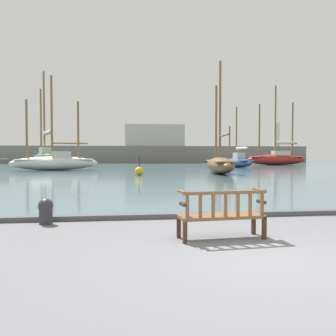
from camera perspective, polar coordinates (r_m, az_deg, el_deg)
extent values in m
plane|color=slate|center=(5.93, 14.99, -13.52)|extent=(160.00, 160.00, 0.00)
cube|color=#476670|center=(49.33, -5.16, 0.42)|extent=(100.00, 80.00, 0.08)
cube|color=#4C4C50|center=(9.50, 5.92, -7.12)|extent=(40.00, 0.30, 0.12)
cube|color=#3D2A19|center=(7.16, 1.64, -8.97)|extent=(0.08, 0.08, 0.42)
cube|color=#3D2A19|center=(7.68, 12.90, -8.26)|extent=(0.08, 0.08, 0.42)
cube|color=#3D2A19|center=(6.74, 2.60, -9.69)|extent=(0.08, 0.08, 0.42)
cube|color=#3D2A19|center=(7.28, 14.44, -8.85)|extent=(0.08, 0.08, 0.42)
cube|color=brown|center=(7.14, 8.11, -7.31)|extent=(1.64, 0.65, 0.06)
cube|color=brown|center=(6.87, 8.78, -3.73)|extent=(1.60, 0.19, 0.06)
cube|color=brown|center=(6.67, 2.97, -5.92)|extent=(0.06, 0.04, 0.41)
cube|color=brown|center=(6.74, 4.95, -5.84)|extent=(0.06, 0.04, 0.41)
cube|color=brown|center=(6.82, 6.88, -5.76)|extent=(0.06, 0.04, 0.41)
cube|color=brown|center=(6.90, 8.77, -5.67)|extent=(0.06, 0.04, 0.41)
cube|color=brown|center=(6.99, 10.61, -5.58)|extent=(0.06, 0.04, 0.41)
cube|color=brown|center=(7.09, 12.40, -5.49)|extent=(0.06, 0.04, 0.41)
cube|color=brown|center=(7.19, 14.14, -5.39)|extent=(0.06, 0.04, 0.41)
cube|color=#3D2A19|center=(6.78, 2.27, -5.53)|extent=(0.09, 0.30, 0.06)
cube|color=brown|center=(6.84, 2.08, -3.65)|extent=(0.10, 0.47, 0.04)
cube|color=#3D2A19|center=(7.33, 14.03, -5.02)|extent=(0.09, 0.30, 0.06)
cube|color=brown|center=(7.38, 13.74, -3.28)|extent=(0.10, 0.47, 0.04)
ellipsoid|color=brown|center=(28.51, 7.95, 0.39)|extent=(2.43, 6.58, 1.23)
cube|color=#997A5B|center=(28.51, 7.96, 1.07)|extent=(1.91, 5.76, 0.08)
cylinder|color=brown|center=(28.84, 7.94, 8.61)|extent=(0.18, 0.18, 7.48)
cylinder|color=brown|center=(27.01, 8.55, 4.97)|extent=(0.48, 3.42, 0.14)
cylinder|color=brown|center=(30.50, 7.35, 6.84)|extent=(0.18, 0.18, 5.98)
cylinder|color=brown|center=(32.07, 6.84, 1.24)|extent=(0.22, 0.82, 0.14)
ellipsoid|color=silver|center=(35.29, -16.91, 0.70)|extent=(7.96, 3.51, 1.26)
cube|color=white|center=(35.28, -16.92, 1.26)|extent=(6.95, 2.84, 0.08)
cube|color=beige|center=(35.31, -15.98, 1.90)|extent=(1.86, 1.41, 0.70)
cylinder|color=brown|center=(35.42, -17.30, 7.37)|extent=(0.20, 0.20, 7.47)
cylinder|color=brown|center=(35.38, -14.68, 3.66)|extent=(3.14, 0.80, 0.16)
cylinder|color=brown|center=(35.31, -20.74, 5.53)|extent=(0.20, 0.20, 5.24)
cylinder|color=brown|center=(35.50, -13.53, 5.61)|extent=(0.20, 0.20, 5.26)
cylinder|color=brown|center=(35.36, -24.10, 1.19)|extent=(1.15, 0.39, 0.16)
ellipsoid|color=navy|center=(41.98, 10.45, 0.81)|extent=(2.64, 6.23, 1.00)
cube|color=#516B9E|center=(41.98, 10.45, 1.19)|extent=(2.11, 5.45, 0.08)
cube|color=beige|center=(41.57, 10.75, 1.78)|extent=(1.10, 1.25, 0.80)
cylinder|color=brown|center=(42.16, 10.39, 5.20)|extent=(0.17, 0.17, 5.81)
cylinder|color=brown|center=(40.97, 11.20, 2.79)|extent=(0.55, 2.56, 0.14)
cylinder|color=silver|center=(40.97, 11.20, 2.98)|extent=(0.64, 2.33, 0.27)
cylinder|color=brown|center=(43.60, 9.37, 3.81)|extent=(0.17, 0.17, 3.85)
ellipsoid|color=#2D6647|center=(47.22, -18.23, 1.29)|extent=(5.30, 9.76, 1.66)
cube|color=#5B9375|center=(47.22, -18.24, 1.84)|extent=(4.38, 8.49, 0.08)
cube|color=beige|center=(46.51, -18.11, 2.44)|extent=(1.96, 2.62, 0.90)
cylinder|color=brown|center=(47.69, -18.36, 7.91)|extent=(0.23, 0.23, 10.01)
cylinder|color=brown|center=(44.99, -17.83, 4.98)|extent=(1.84, 4.87, 0.18)
cylinder|color=silver|center=(45.00, -17.84, 5.21)|extent=(1.85, 4.45, 0.37)
cylinder|color=brown|center=(50.20, -18.79, 6.66)|extent=(0.23, 0.23, 8.34)
cylinder|color=brown|center=(52.83, -19.17, 1.88)|extent=(0.77, 1.78, 0.18)
ellipsoid|color=maroon|center=(50.50, 16.19, 1.22)|extent=(7.81, 2.30, 1.41)
cube|color=#C6514C|center=(50.49, 16.20, 1.66)|extent=(6.87, 1.75, 0.08)
cube|color=beige|center=(50.72, 16.81, 2.11)|extent=(2.16, 1.22, 0.73)
cylinder|color=brown|center=(50.59, 16.05, 6.89)|extent=(0.21, 0.21, 9.13)
cylinder|color=brown|center=(51.01, 17.55, 3.56)|extent=(2.96, 0.24, 0.17)
cylinder|color=silver|center=(51.02, 17.56, 3.75)|extent=(2.67, 0.40, 0.34)
cylinder|color=brown|center=(49.73, 13.75, 5.60)|extent=(0.21, 0.21, 6.73)
cylinder|color=brown|center=(51.44, 18.45, 5.58)|extent=(0.21, 0.21, 6.99)
cylinder|color=#2D2D33|center=(8.96, -18.13, -6.83)|extent=(0.30, 0.30, 0.41)
sphere|color=#2D2D33|center=(8.93, -18.14, -5.52)|extent=(0.34, 0.34, 0.34)
sphere|color=gold|center=(25.96, -4.41, -0.47)|extent=(0.60, 0.60, 0.60)
cylinder|color=#2D2D33|center=(25.94, -4.41, 0.96)|extent=(0.06, 0.06, 0.70)
cube|color=slate|center=(59.69, -5.61, 2.02)|extent=(57.83, 2.40, 2.78)
cube|color=#B7B2A3|center=(60.01, -2.07, 5.00)|extent=(9.48, 2.00, 3.44)
cylinder|color=beige|center=(65.32, 16.21, 4.91)|extent=(1.00, 1.00, 3.95)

